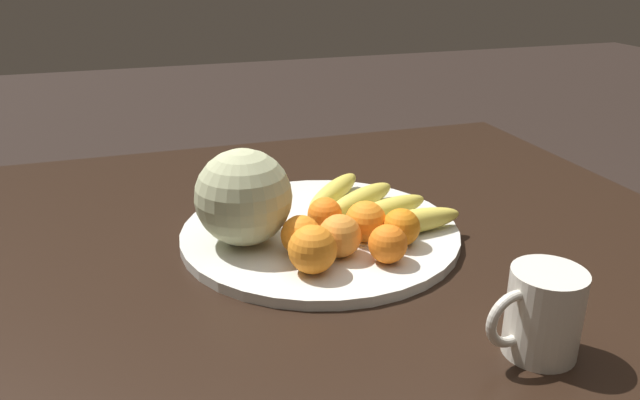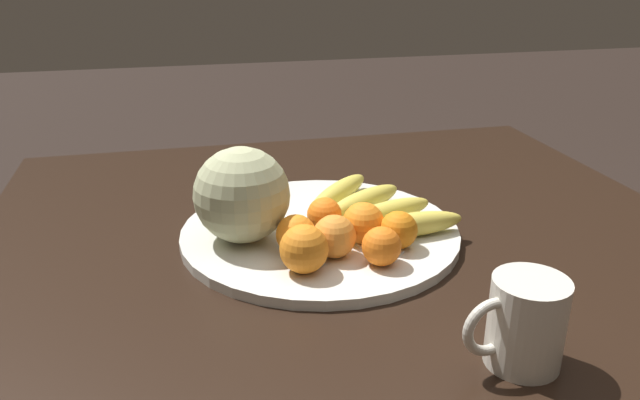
{
  "view_description": "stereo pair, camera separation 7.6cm",
  "coord_description": "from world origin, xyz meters",
  "views": [
    {
      "loc": [
        0.33,
        0.85,
        1.19
      ],
      "look_at": [
        0.05,
        -0.03,
        0.81
      ],
      "focal_mm": 35.0,
      "sensor_mm": 36.0,
      "label": 1
    },
    {
      "loc": [
        0.26,
        0.87,
        1.19
      ],
      "look_at": [
        0.05,
        -0.03,
        0.81
      ],
      "focal_mm": 35.0,
      "sensor_mm": 36.0,
      "label": 2
    }
  ],
  "objects": [
    {
      "name": "banana_bunch",
      "position": [
        -0.05,
        -0.05,
        0.78
      ],
      "size": [
        0.24,
        0.27,
        0.04
      ],
      "rotation": [
        0.0,
        0.0,
        3.58
      ],
      "color": "#473819",
      "rests_on": "fruit_bowl"
    },
    {
      "name": "orange_mid_center",
      "position": [
        0.05,
        0.07,
        0.79
      ],
      "size": [
        0.06,
        0.06,
        0.06
      ],
      "color": "orange",
      "rests_on": "fruit_bowl"
    },
    {
      "name": "orange_front_right",
      "position": [
        -0.05,
        0.06,
        0.79
      ],
      "size": [
        0.06,
        0.06,
        0.06
      ],
      "color": "orange",
      "rests_on": "fruit_bowl"
    },
    {
      "name": "produce_tag",
      "position": [
        -0.03,
        0.06,
        0.76
      ],
      "size": [
        0.07,
        0.07,
        0.0
      ],
      "rotation": [
        0.0,
        0.0,
        -0.81
      ],
      "color": "white",
      "rests_on": "fruit_bowl"
    },
    {
      "name": "orange_back_right",
      "position": [
        0.04,
        -0.02,
        0.79
      ],
      "size": [
        0.06,
        0.06,
        0.06
      ],
      "color": "orange",
      "rests_on": "fruit_bowl"
    },
    {
      "name": "orange_top_small",
      "position": [
        0.1,
        0.04,
        0.79
      ],
      "size": [
        0.06,
        0.06,
        0.06
      ],
      "color": "orange",
      "rests_on": "fruit_bowl"
    },
    {
      "name": "kitchen_table",
      "position": [
        0.0,
        0.0,
        0.65
      ],
      "size": [
        1.21,
        1.18,
        0.74
      ],
      "color": "black",
      "rests_on": "ground_plane"
    },
    {
      "name": "orange_side_extra",
      "position": [
        -0.01,
        0.03,
        0.79
      ],
      "size": [
        0.07,
        0.07,
        0.07
      ],
      "color": "orange",
      "rests_on": "fruit_bowl"
    },
    {
      "name": "melon",
      "position": [
        0.17,
        -0.02,
        0.83
      ],
      "size": [
        0.15,
        0.15,
        0.15
      ],
      "color": "#B2B789",
      "rests_on": "fruit_bowl"
    },
    {
      "name": "orange_front_left",
      "position": [
        0.1,
        0.1,
        0.79
      ],
      "size": [
        0.07,
        0.07,
        0.07
      ],
      "color": "orange",
      "rests_on": "fruit_bowl"
    },
    {
      "name": "fruit_bowl",
      "position": [
        0.05,
        -0.03,
        0.75
      ],
      "size": [
        0.45,
        0.45,
        0.02
      ],
      "color": "silver",
      "rests_on": "kitchen_table"
    },
    {
      "name": "ceramic_mug",
      "position": [
        -0.1,
        0.34,
        0.79
      ],
      "size": [
        0.13,
        0.09,
        0.11
      ],
      "rotation": [
        0.0,
        0.0,
        0.14
      ],
      "color": "beige",
      "rests_on": "kitchen_table"
    },
    {
      "name": "orange_back_left",
      "position": [
        -0.01,
        0.11,
        0.79
      ],
      "size": [
        0.06,
        0.06,
        0.06
      ],
      "color": "orange",
      "rests_on": "fruit_bowl"
    }
  ]
}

